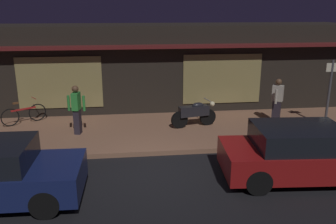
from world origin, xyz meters
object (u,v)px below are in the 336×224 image
object	(u,v)px
person_bystander	(277,100)
bicycle_parked	(24,114)
sign_post	(329,90)
person_photographer	(77,109)
motorcycle	(195,113)
parked_car_far	(301,153)

from	to	relation	value
person_bystander	bicycle_parked	bearing A→B (deg)	173.54
sign_post	person_photographer	bearing A→B (deg)	178.15
motorcycle	sign_post	distance (m)	4.80
sign_post	person_bystander	bearing A→B (deg)	160.06
person_photographer	sign_post	distance (m)	8.79
person_photographer	parked_car_far	xyz separation A→B (m)	(6.09, -3.75, -0.32)
person_photographer	bicycle_parked	bearing A→B (deg)	147.30
motorcycle	sign_post	bearing A→B (deg)	-6.88
motorcycle	parked_car_far	size ratio (longest dim) A/B	0.40
person_photographer	person_bystander	xyz separation A→B (m)	(7.15, 0.30, 0.00)
person_photographer	sign_post	world-z (taller)	sign_post
motorcycle	bicycle_parked	bearing A→B (deg)	170.19
motorcycle	person_photographer	distance (m)	4.11
motorcycle	sign_post	world-z (taller)	sign_post
bicycle_parked	person_photographer	world-z (taller)	person_photographer
person_bystander	sign_post	xyz separation A→B (m)	(1.62, -0.59, 0.48)
person_photographer	person_bystander	bearing A→B (deg)	2.44
bicycle_parked	person_photographer	distance (m)	2.56
bicycle_parked	person_photographer	xyz separation A→B (m)	(2.11, -1.35, 0.52)
person_bystander	parked_car_far	bearing A→B (deg)	-104.67
sign_post	parked_car_far	distance (m)	4.46
bicycle_parked	motorcycle	bearing A→B (deg)	-9.81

